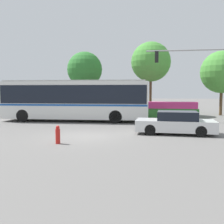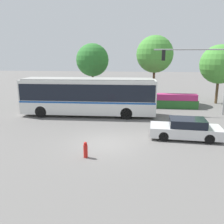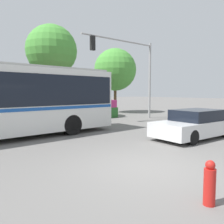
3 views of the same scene
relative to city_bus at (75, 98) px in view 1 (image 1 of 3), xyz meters
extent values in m
plane|color=slate|center=(2.60, -6.76, -1.88)|extent=(140.00, 140.00, 0.00)
cube|color=silver|center=(0.01, 0.00, -0.15)|extent=(11.78, 2.91, 2.95)
cube|color=black|center=(0.01, 0.00, 0.32)|extent=(11.55, 2.94, 1.42)
cube|color=#194C9E|center=(0.01, 0.00, -0.51)|extent=(11.67, 2.93, 0.14)
cube|color=black|center=(-5.86, -0.22, 0.20)|extent=(0.14, 2.11, 1.65)
cube|color=#959592|center=(0.01, 0.00, 1.37)|extent=(11.31, 2.69, 0.10)
cylinder|color=black|center=(-3.92, -1.23, -1.38)|extent=(1.01, 0.34, 1.00)
cylinder|color=black|center=(-4.00, 0.94, -1.38)|extent=(1.01, 0.34, 1.00)
cylinder|color=black|center=(3.44, -0.96, -1.38)|extent=(1.01, 0.34, 1.00)
cylinder|color=black|center=(3.36, 1.21, -1.38)|extent=(1.01, 0.34, 1.00)
cube|color=silver|center=(7.50, -5.22, -1.39)|extent=(4.52, 2.04, 0.63)
cube|color=black|center=(7.61, -5.22, -0.83)|extent=(2.29, 1.71, 0.50)
cylinder|color=black|center=(6.09, -5.95, -1.57)|extent=(0.62, 0.25, 0.61)
cylinder|color=black|center=(6.17, -4.35, -1.57)|extent=(0.62, 0.25, 0.61)
cylinder|color=black|center=(8.79, -6.09, -1.57)|extent=(0.62, 0.25, 0.61)
cylinder|color=black|center=(8.87, -4.49, -1.57)|extent=(0.62, 0.25, 0.61)
cylinder|color=gray|center=(8.83, 1.62, 3.87)|extent=(6.37, 0.12, 0.12)
cube|color=black|center=(6.50, 1.62, 3.37)|extent=(0.30, 0.22, 0.90)
cylinder|color=red|center=(6.50, 1.74, 3.67)|extent=(0.18, 0.02, 0.18)
cylinder|color=yellow|center=(6.50, 1.74, 3.37)|extent=(0.18, 0.02, 0.18)
cylinder|color=green|center=(6.50, 1.74, 3.07)|extent=(0.18, 0.02, 0.18)
cube|color=#286028|center=(5.22, 4.06, -1.46)|extent=(10.24, 1.05, 0.84)
cube|color=#B22D6B|center=(5.22, 4.06, -0.74)|extent=(10.03, 0.99, 0.61)
cylinder|color=brown|center=(-1.02, 7.04, -0.17)|extent=(0.28, 0.28, 3.41)
sphere|color=#2D752D|center=(-1.02, 7.04, 2.88)|extent=(3.75, 3.75, 3.75)
cylinder|color=brown|center=(6.01, 6.61, 0.10)|extent=(0.26, 0.26, 3.95)
sphere|color=#479338|center=(6.01, 6.61, 3.52)|extent=(4.01, 4.01, 4.01)
cylinder|color=brown|center=(13.03, 7.10, -0.47)|extent=(0.29, 0.29, 2.81)
sphere|color=#479338|center=(13.03, 7.10, 2.45)|extent=(4.21, 4.21, 4.21)
cylinder|color=red|center=(1.83, -8.94, -1.53)|extent=(0.22, 0.22, 0.70)
sphere|color=red|center=(1.83, -8.94, -1.11)|extent=(0.18, 0.18, 0.18)
camera|label=1|loc=(6.17, -20.49, 0.61)|focal=41.89mm
camera|label=2|loc=(4.59, -20.07, 3.27)|focal=37.59mm
camera|label=3|loc=(-2.26, -11.05, 0.25)|focal=37.52mm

